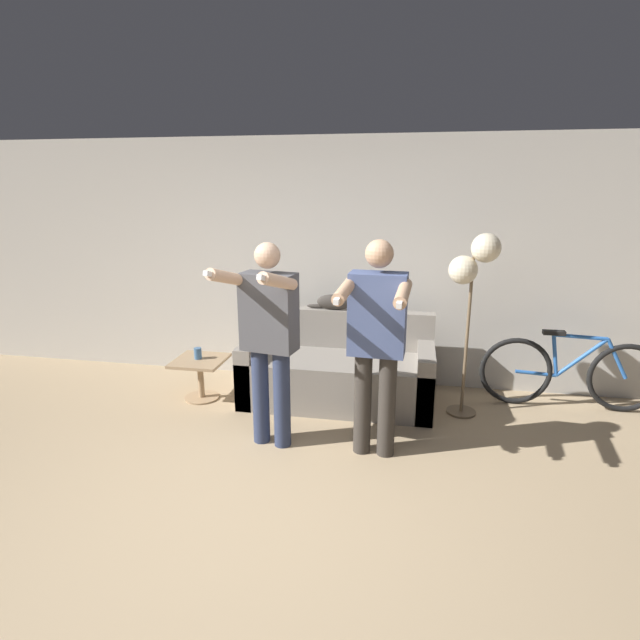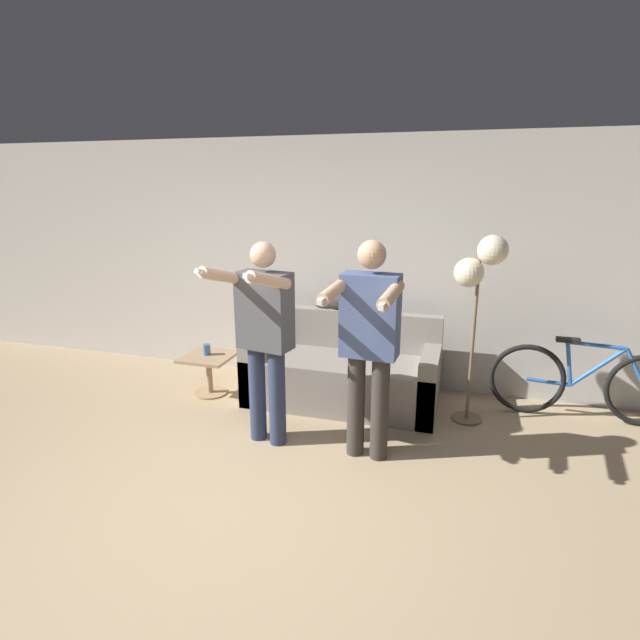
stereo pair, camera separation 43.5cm
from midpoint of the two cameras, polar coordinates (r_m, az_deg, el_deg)
The scene contains 10 objects.
ground_plane at distance 3.45m, azimuth -8.05°, elevation -22.77°, with size 16.00×16.00×0.00m, color tan.
wall_back at distance 5.38m, azimuth 3.60°, elevation 6.50°, with size 10.00×0.05×2.60m.
couch at distance 5.00m, azimuth 5.11°, elevation -6.18°, with size 1.86×0.82×0.87m.
person_left at distance 3.99m, azimuth -3.35°, elevation -1.25°, with size 0.58×0.72×1.69m.
person_right at distance 3.79m, azimuth 8.90°, elevation -2.04°, with size 0.53×0.69×1.73m.
cat at distance 5.10m, azimuth 5.20°, elevation 2.03°, with size 0.51×0.12×0.19m.
floor_lamp at distance 4.57m, azimuth 20.44°, elevation 5.18°, with size 0.44×0.28×1.71m.
side_table at distance 5.24m, azimuth -10.29°, elevation -5.20°, with size 0.50×0.50×0.42m.
cup at distance 5.21m, azimuth -10.51°, elevation -3.36°, with size 0.08×0.08×0.11m.
bicycle at distance 5.30m, azimuth 30.16°, elevation -6.30°, with size 1.67×0.07×0.77m.
Camera 2 is at (1.40, -2.40, 2.11)m, focal length 28.00 mm.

